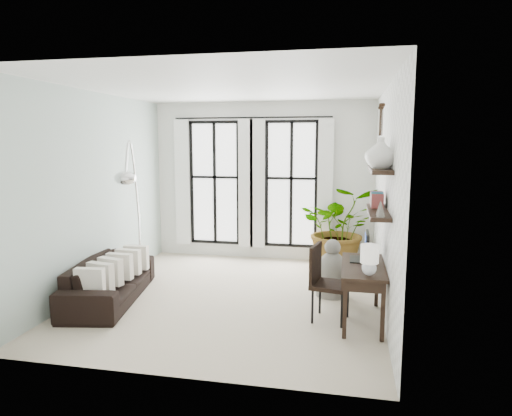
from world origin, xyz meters
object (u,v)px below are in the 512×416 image
(desk_chair, at_px, (324,277))
(sofa, at_px, (110,280))
(arc_lamp, at_px, (132,175))
(buddha, at_px, (332,272))
(plant, at_px, (340,228))
(desk, at_px, (363,270))

(desk_chair, bearing_deg, sofa, -171.13)
(sofa, bearing_deg, arc_lamp, -19.02)
(buddha, bearing_deg, plant, 86.75)
(plant, xyz_separation_m, desk, (0.35, -2.49, -0.07))
(desk, distance_m, buddha, 1.18)
(desk, bearing_deg, plant, 97.99)
(buddha, bearing_deg, desk, -67.40)
(desk, relative_size, arc_lamp, 0.54)
(sofa, bearing_deg, buddha, -84.92)
(plant, height_order, buddha, plant)
(desk, bearing_deg, arc_lamp, 167.75)
(plant, height_order, desk_chair, plant)
(sofa, distance_m, desk_chair, 3.25)
(desk, distance_m, arc_lamp, 3.90)
(desk, bearing_deg, desk_chair, 177.49)
(desk, bearing_deg, sofa, 177.76)
(sofa, xyz_separation_m, desk_chair, (3.24, -0.12, 0.28))
(sofa, xyz_separation_m, buddha, (3.31, 0.89, 0.07))
(arc_lamp, relative_size, buddha, 2.69)
(sofa, relative_size, buddha, 2.38)
(desk_chair, xyz_separation_m, buddha, (0.07, 1.02, -0.21))
(desk_chair, height_order, arc_lamp, arc_lamp)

